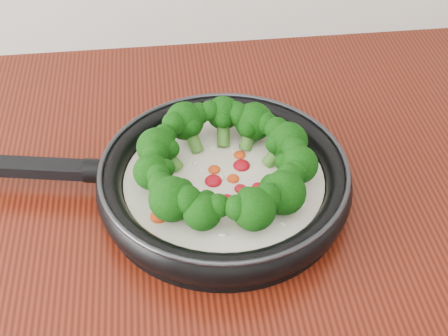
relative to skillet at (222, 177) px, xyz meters
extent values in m
cylinder|color=black|center=(0.00, 0.00, -0.03)|extent=(0.36, 0.36, 0.01)
torus|color=black|center=(0.00, 0.00, -0.01)|extent=(0.37, 0.37, 0.03)
torus|color=#2D2D33|center=(0.00, 0.00, 0.02)|extent=(0.36, 0.36, 0.01)
cube|color=black|center=(-0.24, 0.05, 0.00)|extent=(0.19, 0.06, 0.02)
cylinder|color=black|center=(-0.16, 0.03, 0.00)|extent=(0.03, 0.04, 0.03)
cylinder|color=#EFE7CF|center=(0.00, 0.00, -0.01)|extent=(0.29, 0.29, 0.02)
ellipsoid|color=#AA0815|center=(0.03, -0.06, 0.00)|extent=(0.03, 0.03, 0.01)
ellipsoid|color=#AA0815|center=(0.04, -0.02, 0.00)|extent=(0.02, 0.02, 0.01)
ellipsoid|color=red|center=(0.01, 0.00, 0.00)|extent=(0.02, 0.02, 0.01)
ellipsoid|color=#AA0815|center=(-0.07, 0.02, 0.00)|extent=(0.02, 0.02, 0.01)
ellipsoid|color=#AA0815|center=(0.02, -0.02, 0.00)|extent=(0.02, 0.02, 0.01)
ellipsoid|color=red|center=(-0.08, -0.06, 0.00)|extent=(0.03, 0.03, 0.01)
ellipsoid|color=#AA0815|center=(0.00, -0.04, 0.00)|extent=(0.02, 0.02, 0.01)
ellipsoid|color=#AA0815|center=(-0.06, -0.05, 0.00)|extent=(0.03, 0.03, 0.01)
ellipsoid|color=red|center=(-0.01, 0.02, 0.00)|extent=(0.02, 0.02, 0.01)
ellipsoid|color=#AA0815|center=(0.05, -0.03, 0.00)|extent=(0.02, 0.02, 0.01)
ellipsoid|color=#AA0815|center=(-0.01, 0.00, 0.00)|extent=(0.03, 0.03, 0.01)
ellipsoid|color=red|center=(-0.07, 0.04, 0.00)|extent=(0.03, 0.03, 0.01)
ellipsoid|color=#AA0815|center=(-0.01, -0.04, 0.00)|extent=(0.02, 0.02, 0.01)
ellipsoid|color=#AA0815|center=(-0.03, -0.07, 0.00)|extent=(0.02, 0.02, 0.01)
ellipsoid|color=red|center=(0.03, 0.04, 0.00)|extent=(0.02, 0.02, 0.01)
ellipsoid|color=#AA0815|center=(0.03, 0.02, 0.00)|extent=(0.03, 0.03, 0.01)
ellipsoid|color=white|center=(-0.01, -0.09, 0.00)|extent=(0.01, 0.00, 0.00)
ellipsoid|color=white|center=(-0.01, -0.06, 0.00)|extent=(0.01, 0.01, 0.00)
ellipsoid|color=white|center=(-0.05, 0.01, 0.00)|extent=(0.01, 0.01, 0.00)
ellipsoid|color=white|center=(0.05, -0.05, 0.00)|extent=(0.01, 0.01, 0.00)
ellipsoid|color=white|center=(-0.03, 0.03, 0.00)|extent=(0.01, 0.01, 0.00)
ellipsoid|color=white|center=(0.01, 0.01, 0.00)|extent=(0.01, 0.01, 0.00)
ellipsoid|color=white|center=(0.06, -0.09, 0.00)|extent=(0.01, 0.01, 0.00)
ellipsoid|color=white|center=(0.05, 0.00, 0.00)|extent=(0.01, 0.01, 0.00)
ellipsoid|color=white|center=(0.02, -0.07, 0.00)|extent=(0.01, 0.01, 0.00)
ellipsoid|color=white|center=(-0.01, -0.06, 0.00)|extent=(0.01, 0.01, 0.00)
ellipsoid|color=white|center=(0.01, 0.00, 0.00)|extent=(0.01, 0.01, 0.00)
ellipsoid|color=white|center=(-0.02, 0.07, 0.00)|extent=(0.01, 0.01, 0.00)
ellipsoid|color=white|center=(-0.01, -0.06, 0.00)|extent=(0.01, 0.00, 0.00)
ellipsoid|color=white|center=(-0.01, 0.06, 0.00)|extent=(0.01, 0.01, 0.00)
ellipsoid|color=white|center=(0.09, 0.01, 0.00)|extent=(0.01, 0.00, 0.00)
ellipsoid|color=white|center=(0.09, -0.06, 0.00)|extent=(0.01, 0.01, 0.00)
ellipsoid|color=white|center=(0.08, -0.01, 0.00)|extent=(0.01, 0.01, 0.00)
ellipsoid|color=white|center=(0.02, 0.05, 0.00)|extent=(0.00, 0.01, 0.00)
ellipsoid|color=white|center=(0.00, 0.00, 0.00)|extent=(0.00, 0.01, 0.00)
ellipsoid|color=white|center=(0.00, 0.11, 0.00)|extent=(0.01, 0.01, 0.00)
ellipsoid|color=white|center=(0.08, -0.05, 0.00)|extent=(0.01, 0.01, 0.00)
ellipsoid|color=white|center=(0.01, -0.01, 0.00)|extent=(0.01, 0.01, 0.00)
ellipsoid|color=white|center=(-0.02, 0.02, 0.00)|extent=(0.01, 0.01, 0.00)
cylinder|color=#4B832B|center=(0.07, -0.02, 0.01)|extent=(0.04, 0.02, 0.04)
sphere|color=black|center=(0.09, -0.02, 0.03)|extent=(0.05, 0.05, 0.05)
sphere|color=black|center=(0.09, 0.00, 0.04)|extent=(0.03, 0.03, 0.03)
sphere|color=black|center=(0.08, -0.04, 0.03)|extent=(0.03, 0.03, 0.03)
sphere|color=black|center=(0.07, -0.02, 0.03)|extent=(0.03, 0.03, 0.02)
cylinder|color=#4B832B|center=(0.07, 0.02, 0.01)|extent=(0.04, 0.03, 0.04)
sphere|color=black|center=(0.09, 0.03, 0.03)|extent=(0.06, 0.06, 0.05)
sphere|color=black|center=(0.08, 0.04, 0.03)|extent=(0.04, 0.04, 0.03)
sphere|color=black|center=(0.09, 0.01, 0.03)|extent=(0.03, 0.03, 0.03)
sphere|color=black|center=(0.07, 0.02, 0.03)|extent=(0.03, 0.03, 0.03)
cylinder|color=#4B832B|center=(0.04, 0.06, 0.01)|extent=(0.03, 0.04, 0.03)
sphere|color=black|center=(0.05, 0.07, 0.03)|extent=(0.06, 0.06, 0.05)
sphere|color=black|center=(0.03, 0.08, 0.03)|extent=(0.04, 0.04, 0.03)
sphere|color=black|center=(0.06, 0.06, 0.03)|extent=(0.03, 0.03, 0.03)
sphere|color=black|center=(0.04, 0.06, 0.03)|extent=(0.03, 0.03, 0.03)
cylinder|color=#4B832B|center=(0.01, 0.07, 0.01)|extent=(0.02, 0.04, 0.04)
sphere|color=black|center=(0.01, 0.09, 0.03)|extent=(0.05, 0.05, 0.04)
sphere|color=black|center=(-0.01, 0.09, 0.04)|extent=(0.03, 0.03, 0.03)
sphere|color=black|center=(0.03, 0.09, 0.04)|extent=(0.03, 0.03, 0.03)
sphere|color=black|center=(0.01, 0.07, 0.03)|extent=(0.03, 0.03, 0.02)
cylinder|color=#4B832B|center=(-0.03, 0.06, 0.01)|extent=(0.03, 0.04, 0.04)
sphere|color=black|center=(-0.04, 0.08, 0.03)|extent=(0.06, 0.06, 0.05)
sphere|color=black|center=(-0.05, 0.07, 0.04)|extent=(0.04, 0.04, 0.03)
sphere|color=black|center=(-0.02, 0.09, 0.04)|extent=(0.03, 0.03, 0.03)
sphere|color=black|center=(-0.03, 0.07, 0.03)|extent=(0.03, 0.03, 0.03)
cylinder|color=#4B832B|center=(-0.06, 0.03, 0.01)|extent=(0.04, 0.03, 0.03)
sphere|color=black|center=(-0.08, 0.04, 0.03)|extent=(0.06, 0.06, 0.05)
sphere|color=black|center=(-0.08, 0.02, 0.03)|extent=(0.04, 0.04, 0.03)
sphere|color=black|center=(-0.07, 0.05, 0.03)|extent=(0.03, 0.03, 0.03)
sphere|color=black|center=(-0.06, 0.03, 0.03)|extent=(0.03, 0.03, 0.03)
cylinder|color=#4B832B|center=(-0.07, -0.01, 0.01)|extent=(0.04, 0.02, 0.04)
sphere|color=black|center=(-0.09, -0.01, 0.03)|extent=(0.05, 0.05, 0.04)
sphere|color=black|center=(-0.08, -0.03, 0.03)|extent=(0.03, 0.03, 0.03)
sphere|color=black|center=(-0.08, 0.01, 0.03)|extent=(0.03, 0.03, 0.03)
sphere|color=black|center=(-0.07, -0.01, 0.03)|extent=(0.03, 0.03, 0.02)
cylinder|color=#4B832B|center=(-0.05, -0.05, 0.01)|extent=(0.04, 0.04, 0.04)
sphere|color=black|center=(-0.07, -0.06, 0.03)|extent=(0.06, 0.06, 0.05)
sphere|color=black|center=(-0.05, -0.07, 0.04)|extent=(0.04, 0.04, 0.03)
sphere|color=black|center=(-0.08, -0.04, 0.03)|extent=(0.04, 0.04, 0.03)
sphere|color=black|center=(-0.05, -0.05, 0.03)|extent=(0.03, 0.03, 0.03)
cylinder|color=#4B832B|center=(-0.03, -0.06, 0.01)|extent=(0.03, 0.04, 0.03)
sphere|color=black|center=(-0.03, -0.08, 0.02)|extent=(0.05, 0.05, 0.04)
sphere|color=black|center=(-0.01, -0.08, 0.03)|extent=(0.03, 0.03, 0.03)
sphere|color=black|center=(-0.05, -0.07, 0.03)|extent=(0.03, 0.03, 0.03)
sphere|color=black|center=(-0.03, -0.06, 0.03)|extent=(0.03, 0.03, 0.02)
cylinder|color=#4B832B|center=(0.02, -0.07, 0.01)|extent=(0.03, 0.04, 0.04)
sphere|color=black|center=(0.03, -0.09, 0.03)|extent=(0.06, 0.06, 0.05)
sphere|color=black|center=(0.04, -0.08, 0.04)|extent=(0.04, 0.04, 0.03)
sphere|color=black|center=(0.01, -0.09, 0.03)|extent=(0.03, 0.03, 0.03)
sphere|color=black|center=(0.02, -0.07, 0.03)|extent=(0.03, 0.03, 0.03)
cylinder|color=#4B832B|center=(0.05, -0.05, 0.01)|extent=(0.03, 0.03, 0.03)
sphere|color=black|center=(0.06, -0.06, 0.03)|extent=(0.06, 0.06, 0.05)
sphere|color=black|center=(0.07, -0.04, 0.03)|extent=(0.04, 0.04, 0.03)
sphere|color=black|center=(0.05, -0.07, 0.03)|extent=(0.04, 0.04, 0.03)
sphere|color=black|center=(0.05, -0.05, 0.03)|extent=(0.03, 0.03, 0.03)
camera|label=1|loc=(-0.07, -0.57, 0.53)|focal=50.28mm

